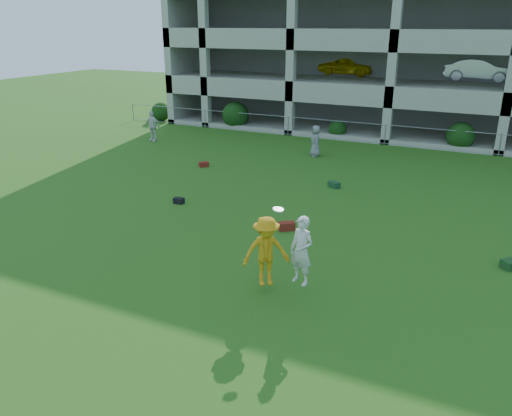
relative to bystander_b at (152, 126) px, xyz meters
The scene contains 12 objects.
ground 18.96m from the bystander_b, 48.01° to the right, with size 100.00×100.00×0.00m, color #235114.
bystander_b is the anchor object (origin of this frame).
bystander_c 9.92m from the bystander_b, ahead, with size 0.80×0.52×1.63m, color gray.
bag_red_a 15.36m from the bystander_b, 36.76° to the right, with size 0.55×0.30×0.28m, color #5A1C0F.
bag_black_b 11.35m from the bystander_b, 48.71° to the right, with size 0.40×0.25×0.22m, color black.
bag_green_c 21.22m from the bystander_b, 25.25° to the right, with size 0.50×0.35×0.26m, color #143716.
bag_red_f 6.71m from the bystander_b, 32.25° to the right, with size 0.45×0.28×0.24m, color #5D1E0F.
bag_green_g 13.03m from the bystander_b, 17.86° to the right, with size 0.50×0.30×0.25m, color #14371F.
frisbee_contest 18.94m from the bystander_b, 44.27° to the right, with size 2.03×1.28×2.16m.
parking_garage 19.30m from the bystander_b, 47.08° to the left, with size 30.00×14.00×12.00m.
fence 13.60m from the bystander_b, 21.24° to the left, with size 36.06×0.06×1.20m.
shrub_row 18.17m from the bystander_b, 18.05° to the left, with size 34.38×2.52×3.50m.
Camera 1 is at (5.38, -9.73, 6.67)m, focal length 35.00 mm.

